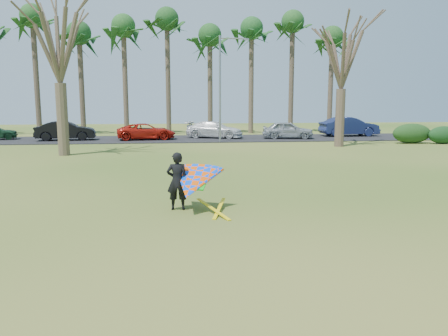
{
  "coord_description": "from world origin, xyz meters",
  "views": [
    {
      "loc": [
        -1.56,
        -11.49,
        3.21
      ],
      "look_at": [
        0.0,
        2.0,
        1.1
      ],
      "focal_mm": 35.0,
      "sensor_mm": 36.0,
      "label": 1
    }
  ],
  "objects": [
    {
      "name": "ground",
      "position": [
        0.0,
        0.0,
        0.0
      ],
      "size": [
        100.0,
        100.0,
        0.0
      ],
      "primitive_type": "plane",
      "color": "#215011",
      "rests_on": "ground"
    },
    {
      "name": "streetlight",
      "position": [
        2.16,
        22.0,
        4.46
      ],
      "size": [
        2.28,
        0.18,
        8.0
      ],
      "color": "gray",
      "rests_on": "ground"
    },
    {
      "name": "hedge_far",
      "position": [
        18.42,
        18.89,
        0.66
      ],
      "size": [
        2.36,
        1.11,
        1.31
      ],
      "primitive_type": "ellipsoid",
      "color": "#123316",
      "rests_on": "ground"
    },
    {
      "name": "palm_2",
      "position": [
        -14.0,
        31.0,
        10.52
      ],
      "size": [
        4.84,
        4.84,
        12.24
      ],
      "color": "#48372B",
      "rests_on": "ground"
    },
    {
      "name": "car_2",
      "position": [
        -3.76,
        24.39,
        0.71
      ],
      "size": [
        4.89,
        2.65,
        1.3
      ],
      "primitive_type": "imported",
      "rotation": [
        0.0,
        0.0,
        1.68
      ],
      "color": "#B61A0E",
      "rests_on": "parking_strip"
    },
    {
      "name": "car_1",
      "position": [
        -10.12,
        24.5,
        0.82
      ],
      "size": [
        4.74,
        2.08,
        1.51
      ],
      "primitive_type": "imported",
      "rotation": [
        0.0,
        0.0,
        1.68
      ],
      "color": "black",
      "rests_on": "parking_strip"
    },
    {
      "name": "kite_flyer",
      "position": [
        -1.08,
        0.98,
        0.85
      ],
      "size": [
        2.13,
        2.39,
        2.02
      ],
      "color": "black",
      "rests_on": "ground"
    },
    {
      "name": "palm_3",
      "position": [
        -10.0,
        31.0,
        9.17
      ],
      "size": [
        4.84,
        4.84,
        10.84
      ],
      "color": "#47382A",
      "rests_on": "ground"
    },
    {
      "name": "car_5",
      "position": [
        13.99,
        25.91,
        0.9
      ],
      "size": [
        5.19,
        1.99,
        1.69
      ],
      "primitive_type": "imported",
      "rotation": [
        0.0,
        0.0,
        1.61
      ],
      "color": "navy",
      "rests_on": "parking_strip"
    },
    {
      "name": "hedge_near",
      "position": [
        16.27,
        19.52,
        0.75
      ],
      "size": [
        2.98,
        1.35,
        1.49
      ],
      "primitive_type": "ellipsoid",
      "color": "#173714",
      "rests_on": "ground"
    },
    {
      "name": "palm_5",
      "position": [
        -2.0,
        31.0,
        10.52
      ],
      "size": [
        4.84,
        4.84,
        12.24
      ],
      "color": "#453729",
      "rests_on": "ground"
    },
    {
      "name": "palm_4",
      "position": [
        -6.0,
        31.0,
        9.85
      ],
      "size": [
        4.84,
        4.84,
        11.54
      ],
      "color": "#4A3A2C",
      "rests_on": "ground"
    },
    {
      "name": "car_3",
      "position": [
        1.88,
        25.38,
        0.76
      ],
      "size": [
        5.19,
        3.57,
        1.4
      ],
      "primitive_type": "imported",
      "rotation": [
        0.0,
        0.0,
        1.2
      ],
      "color": "white",
      "rests_on": "parking_strip"
    },
    {
      "name": "palm_6",
      "position": [
        2.0,
        31.0,
        9.17
      ],
      "size": [
        4.84,
        4.84,
        10.84
      ],
      "color": "#46392A",
      "rests_on": "ground"
    },
    {
      "name": "bare_tree_left",
      "position": [
        -8.0,
        15.0,
        6.92
      ],
      "size": [
        6.6,
        6.6,
        9.7
      ],
      "color": "#4C3D2D",
      "rests_on": "ground"
    },
    {
      "name": "bare_tree_right",
      "position": [
        10.0,
        18.0,
        6.57
      ],
      "size": [
        6.27,
        6.27,
        9.21
      ],
      "color": "#4B392D",
      "rests_on": "ground"
    },
    {
      "name": "parking_strip",
      "position": [
        0.0,
        25.0,
        0.03
      ],
      "size": [
        46.0,
        7.0,
        0.06
      ],
      "primitive_type": "cube",
      "color": "black",
      "rests_on": "ground"
    },
    {
      "name": "car_4",
      "position": [
        7.89,
        24.05,
        0.77
      ],
      "size": [
        4.43,
        2.4,
        1.43
      ],
      "primitive_type": "imported",
      "rotation": [
        0.0,
        0.0,
        1.39
      ],
      "color": "#939AA0",
      "rests_on": "parking_strip"
    },
    {
      "name": "palm_8",
      "position": [
        10.0,
        31.0,
        10.52
      ],
      "size": [
        4.84,
        4.84,
        12.24
      ],
      "color": "#47392A",
      "rests_on": "ground"
    },
    {
      "name": "palm_9",
      "position": [
        14.0,
        31.0,
        9.17
      ],
      "size": [
        4.84,
        4.84,
        10.84
      ],
      "color": "#4C3B2D",
      "rests_on": "ground"
    },
    {
      "name": "palm_7",
      "position": [
        6.0,
        31.0,
        9.85
      ],
      "size": [
        4.84,
        4.84,
        11.54
      ],
      "color": "brown",
      "rests_on": "ground"
    }
  ]
}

